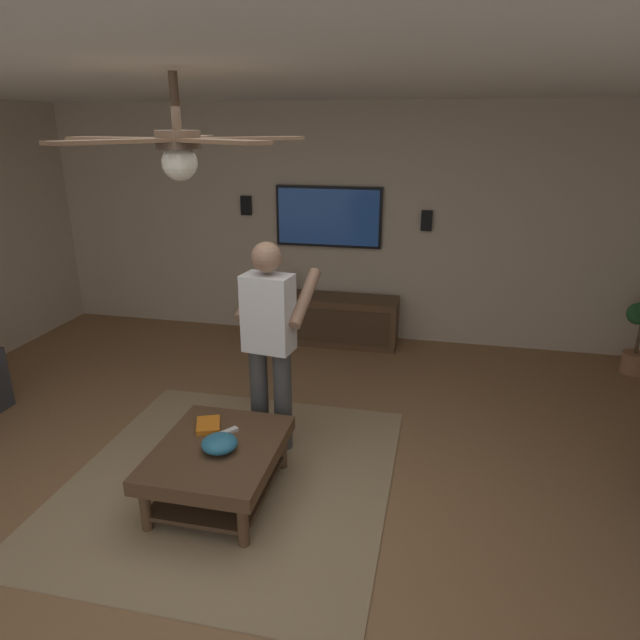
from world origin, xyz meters
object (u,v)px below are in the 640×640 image
Objects in this scene: media_console at (324,319)px; ceiling_fan at (179,146)px; bowl at (219,443)px; remote_black at (219,447)px; tv at (328,217)px; person_standing at (270,335)px; book at (208,425)px; wall_speaker_right at (246,205)px; vase_round at (283,285)px; wall_speaker_left at (427,221)px; coffee_table at (219,459)px; remote_white at (228,432)px.

media_console is 1.45× the size of ceiling_fan.
remote_black is at bearing 28.49° from bowl.
remote_black is (-3.03, 0.05, 0.14)m from media_console.
tv reaches higher than person_standing.
book is 2.11m from ceiling_fan.
wall_speaker_right reaches higher than remote_black.
wall_speaker_right is 4.10m from ceiling_fan.
tv is at bearing -0.61° from bowl.
vase_round is (-0.02, 0.47, 0.39)m from media_console.
person_standing reaches higher than vase_round.
tv is 5.53× the size of wall_speaker_left.
book is 2.79m from vase_round.
remote_white reaches higher than coffee_table.
remote_black is (-0.75, 0.13, -0.52)m from person_standing.
person_standing reaches higher than bowl.
wall_speaker_left reaches higher than book.
media_console is at bearing -26.24° from book.
coffee_table is 3.64m from wall_speaker_left.
remote_white is at bearing -3.26° from coffee_table.
ceiling_fan reaches higher than remote_black.
remote_white is at bearing -163.44° from wall_speaker_right.
person_standing is at bearing 1.86° from tv.
remote_black is 3.05m from vase_round.
vase_round is (2.82, 0.41, 0.25)m from remote_white.
media_console is at bearing -0.66° from bowl.
tv reaches higher than wall_speaker_left.
tv is 3.43m from bowl.
person_standing reaches higher than book.
wall_speaker_right is (0.27, 0.51, 0.86)m from vase_round.
tv is at bearing -90.77° from wall_speaker_right.
coffee_table is 0.98m from person_standing.
remote_black is 0.68× the size of wall_speaker_left.
book reaches higher than coffee_table.
person_standing is at bearing -157.20° from wall_speaker_right.
wall_speaker_right is at bearing -127.23° from remote_white.
wall_speaker_left is at bearing -18.91° from bowl.
vase_round is (-0.26, 0.47, -0.76)m from tv.
wall_speaker_left is 0.19× the size of ceiling_fan.
media_console is 2.84m from remote_white.
wall_speaker_right is (0.01, 0.98, 0.10)m from tv.
bowl is at bearing -164.00° from wall_speaker_right.
vase_round is at bearing -61.04° from tv.
vase_round reaches higher than media_console.
remote_black reaches higher than coffee_table.
ceiling_fan is (-0.81, -0.34, 1.92)m from book.
coffee_table is 0.61× the size of person_standing.
coffee_table is 0.17m from bowl.
ceiling_fan is (-1.33, -0.03, 1.40)m from person_standing.
media_console is 2.38m from person_standing.
bowl is at bearing 20.12° from remote_black.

